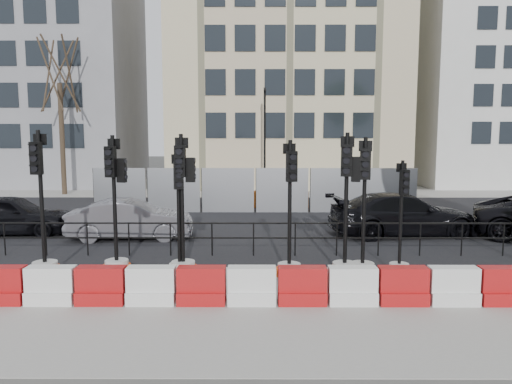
{
  "coord_description": "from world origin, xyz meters",
  "views": [
    {
      "loc": [
        0.13,
        -12.9,
        3.6
      ],
      "look_at": [
        0.06,
        3.0,
        1.67
      ],
      "focal_mm": 35.0,
      "sensor_mm": 36.0,
      "label": 1
    }
  ],
  "objects_px": {
    "traffic_signal_d": "(183,245)",
    "traffic_signal_h": "(400,254)",
    "traffic_signal_a": "(44,249)",
    "car_c": "(403,215)",
    "car_a": "(9,215)"
  },
  "relations": [
    {
      "from": "traffic_signal_d",
      "to": "car_c",
      "type": "xyz_separation_m",
      "value": [
        6.85,
        5.12,
        -0.1
      ]
    },
    {
      "from": "traffic_signal_h",
      "to": "car_c",
      "type": "relative_size",
      "value": 0.55
    },
    {
      "from": "car_a",
      "to": "car_c",
      "type": "xyz_separation_m",
      "value": [
        13.69,
        -0.04,
        0.02
      ]
    },
    {
      "from": "traffic_signal_d",
      "to": "traffic_signal_h",
      "type": "height_order",
      "value": "traffic_signal_d"
    },
    {
      "from": "traffic_signal_a",
      "to": "traffic_signal_h",
      "type": "bearing_deg",
      "value": 9.14
    },
    {
      "from": "traffic_signal_a",
      "to": "car_c",
      "type": "distance_m",
      "value": 11.48
    },
    {
      "from": "traffic_signal_a",
      "to": "traffic_signal_d",
      "type": "height_order",
      "value": "traffic_signal_a"
    },
    {
      "from": "traffic_signal_a",
      "to": "car_a",
      "type": "relative_size",
      "value": 0.84
    },
    {
      "from": "traffic_signal_h",
      "to": "car_c",
      "type": "xyz_separation_m",
      "value": [
        1.51,
        5.01,
        0.14
      ]
    },
    {
      "from": "traffic_signal_d",
      "to": "car_c",
      "type": "distance_m",
      "value": 8.55
    },
    {
      "from": "traffic_signal_a",
      "to": "traffic_signal_d",
      "type": "distance_m",
      "value": 3.38
    },
    {
      "from": "traffic_signal_a",
      "to": "car_c",
      "type": "relative_size",
      "value": 0.68
    },
    {
      "from": "traffic_signal_d",
      "to": "traffic_signal_h",
      "type": "xyz_separation_m",
      "value": [
        5.33,
        0.11,
        -0.24
      ]
    },
    {
      "from": "car_c",
      "to": "traffic_signal_h",
      "type": "bearing_deg",
      "value": 156.13
    },
    {
      "from": "car_a",
      "to": "traffic_signal_a",
      "type": "bearing_deg",
      "value": -151.65
    }
  ]
}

